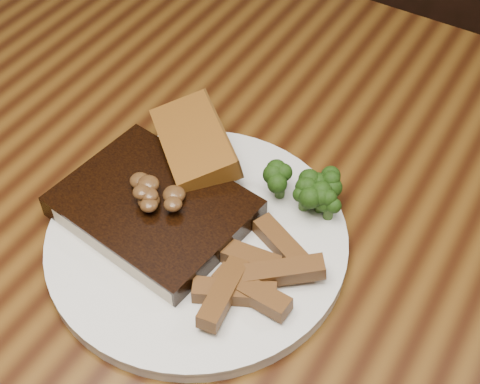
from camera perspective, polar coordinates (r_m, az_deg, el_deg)
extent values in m
cube|color=#4F300F|center=(0.70, -0.16, -3.82)|extent=(1.60, 0.90, 0.04)
cylinder|color=black|center=(1.51, -16.50, 8.40)|extent=(0.07, 0.07, 0.71)
cube|color=black|center=(1.39, 17.67, 8.18)|extent=(0.54, 0.54, 0.04)
cylinder|color=black|center=(1.65, 9.98, 6.90)|extent=(0.04, 0.04, 0.41)
cylinder|color=black|center=(1.41, 8.90, -2.11)|extent=(0.04, 0.04, 0.41)
cylinder|color=silver|center=(0.66, -3.66, -4.14)|extent=(0.33, 0.33, 0.01)
cube|color=black|center=(0.67, -7.35, -1.37)|extent=(0.19, 0.16, 0.03)
cube|color=beige|center=(0.65, -10.55, -5.15)|extent=(0.16, 0.03, 0.02)
cube|color=brown|center=(0.71, -3.88, 3.04)|extent=(0.13, 0.12, 0.03)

